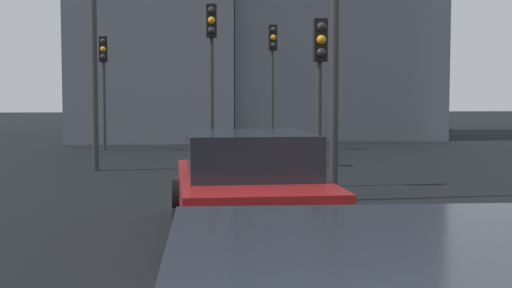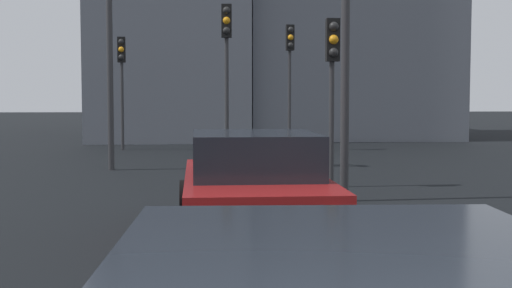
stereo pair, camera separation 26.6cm
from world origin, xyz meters
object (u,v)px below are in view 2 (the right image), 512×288
Objects in this scene: traffic_light_near_left at (290,61)px; traffic_light_far_right at (122,69)px; traffic_light_near_right at (333,66)px; traffic_light_far_left at (227,51)px; car_red_lead at (254,186)px.

traffic_light_far_right is (0.57, 5.94, -0.28)m from traffic_light_near_left.
traffic_light_near_right is 5.02m from traffic_light_far_left.
traffic_light_far_right is (15.74, 3.64, 2.18)m from car_red_lead.
traffic_light_near_left is (15.17, -2.31, 2.46)m from car_red_lead.
traffic_light_near_right is at bearing 24.68° from traffic_light_far_right.
traffic_light_far_left is 1.10× the size of traffic_light_far_right.
traffic_light_far_right is (6.08, 3.55, -0.28)m from traffic_light_far_left.
traffic_light_far_left is (9.66, 0.09, 2.46)m from car_red_lead.
traffic_light_far_right is at bearing -147.78° from traffic_light_far_left.
traffic_light_far_left reaches higher than traffic_light_near_right.
traffic_light_near_right is (-10.03, 0.29, -0.58)m from traffic_light_near_left.
traffic_light_far_right is at bearing -153.14° from traffic_light_near_right.
traffic_light_near_left is 1.24× the size of traffic_light_near_right.
car_red_lead is 15.54m from traffic_light_near_left.
traffic_light_far_left is (-5.50, 2.39, -0.00)m from traffic_light_near_left.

